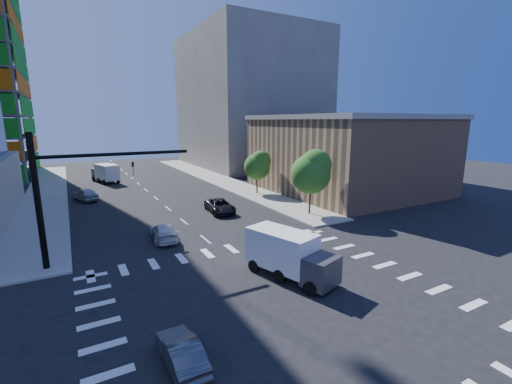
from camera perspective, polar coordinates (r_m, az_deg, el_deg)
ground at (r=19.66m, az=4.79°, el=-18.26°), size 160.00×160.00×0.00m
road_markings at (r=19.66m, az=4.79°, el=-18.24°), size 20.00×20.00×0.01m
sidewalk_ne at (r=59.22m, az=-6.72°, el=2.23°), size 5.00×60.00×0.15m
sidewalk_nw at (r=55.02m, az=-31.54°, el=-0.18°), size 5.00×60.00×0.15m
commercial_building at (r=50.18m, az=14.80°, el=6.24°), size 20.50×22.50×10.60m
bg_building_ne at (r=78.27m, az=-1.15°, el=14.85°), size 24.00×30.00×28.00m
signal_mast_nw at (r=25.94m, az=-29.48°, el=0.63°), size 10.20×0.40×9.00m
tree_south at (r=36.09m, az=9.35°, el=3.44°), size 4.16×4.16×6.82m
tree_north at (r=46.25m, az=0.37°, el=4.54°), size 3.54×3.52×5.78m
car_nb_far at (r=37.49m, az=-6.03°, el=-2.34°), size 2.86×5.37×1.44m
car_sb_near at (r=29.95m, az=-15.10°, el=-6.42°), size 2.33×4.83×1.35m
car_sb_mid at (r=47.89m, az=-26.57°, el=-0.35°), size 3.15×4.96×1.57m
car_sb_cross at (r=15.66m, az=-12.34°, el=-24.59°), size 1.33×3.72×1.22m
box_truck_near at (r=22.08m, az=6.11°, el=-11.02°), size 3.92×6.03×2.92m
box_truck_far at (r=60.77m, az=-23.89°, el=2.73°), size 3.89×6.13×2.98m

